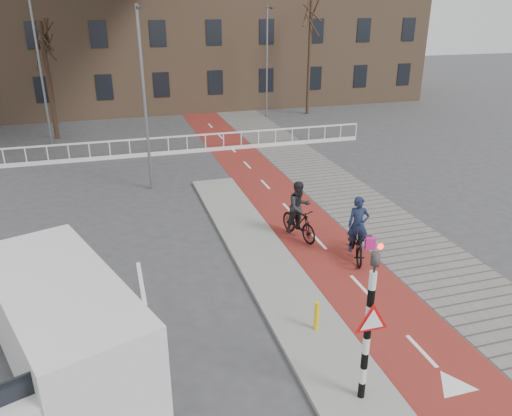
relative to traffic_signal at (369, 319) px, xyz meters
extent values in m
plane|color=#38383A|center=(0.60, 2.02, -1.99)|extent=(120.00, 120.00, 0.00)
cube|color=maroon|center=(2.10, 12.02, -1.98)|extent=(2.50, 60.00, 0.01)
cube|color=slate|center=(4.90, 12.02, -1.98)|extent=(3.00, 60.00, 0.01)
cube|color=gray|center=(-0.10, 6.02, -1.93)|extent=(1.80, 16.00, 0.12)
cylinder|color=black|center=(0.00, 0.02, -0.43)|extent=(0.14, 0.14, 2.88)
imported|color=black|center=(0.00, 0.02, 1.41)|extent=(0.13, 0.16, 0.80)
cylinder|color=#FF0C05|center=(0.00, -0.12, 1.59)|extent=(0.11, 0.02, 0.11)
cylinder|color=yellow|center=(0.01, 2.37, -1.49)|extent=(0.12, 0.12, 0.75)
imported|color=black|center=(2.76, 5.63, -1.46)|extent=(1.26, 2.08, 1.03)
imported|color=#151E39|center=(2.76, 5.63, -0.84)|extent=(0.76, 0.61, 1.80)
cube|color=#CB1C80|center=(2.92, 5.11, -1.26)|extent=(0.35, 0.28, 0.37)
imported|color=black|center=(1.53, 7.51, -1.41)|extent=(0.98, 1.98, 1.14)
imported|color=black|center=(1.53, 7.51, -0.84)|extent=(1.01, 0.87, 1.80)
cube|color=silver|center=(-5.66, 2.58, -0.75)|extent=(3.86, 5.80, 2.15)
cube|color=green|center=(-6.75, 2.58, -0.85)|extent=(1.20, 3.24, 0.55)
cube|color=green|center=(-4.57, 2.58, -0.85)|extent=(1.20, 3.24, 0.55)
cube|color=black|center=(-5.66, 0.23, -0.35)|extent=(1.84, 0.71, 0.90)
cylinder|color=black|center=(-4.17, 1.17, -1.61)|extent=(0.51, 0.80, 0.75)
cylinder|color=black|center=(-7.15, 3.98, -1.61)|extent=(0.51, 0.80, 0.75)
cylinder|color=black|center=(-5.43, 4.61, -1.61)|extent=(0.51, 0.80, 0.75)
cube|color=silver|center=(-4.40, 19.02, -1.04)|extent=(28.00, 0.08, 0.08)
cube|color=silver|center=(-4.40, 19.02, -1.89)|extent=(28.00, 0.10, 0.20)
cube|color=#7F6047|center=(-2.40, 34.02, 4.01)|extent=(46.00, 10.00, 12.00)
cylinder|color=black|center=(-7.33, 24.36, 1.31)|extent=(0.28, 0.28, 6.61)
cylinder|color=black|center=(9.68, 26.81, 1.89)|extent=(0.22, 0.22, 7.76)
cylinder|color=slate|center=(-2.81, 13.92, 1.75)|extent=(0.12, 0.12, 7.48)
cylinder|color=slate|center=(-7.53, 23.03, 2.33)|extent=(0.12, 0.12, 8.64)
cylinder|color=slate|center=(6.52, 26.67, 1.68)|extent=(0.12, 0.12, 7.34)
camera|label=1|loc=(-4.30, -6.93, 5.51)|focal=35.00mm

